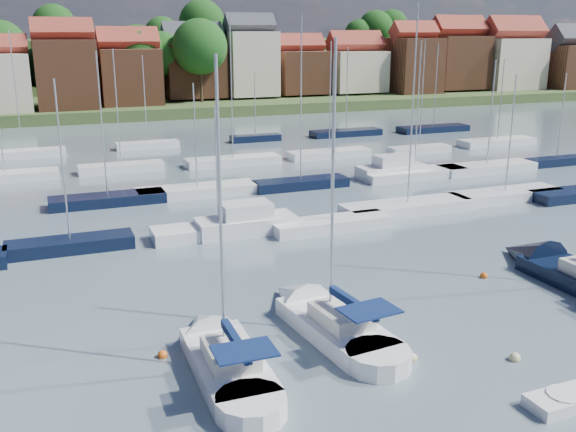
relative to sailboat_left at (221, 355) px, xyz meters
name	(u,v)px	position (x,y,z in m)	size (l,w,h in m)	color
ground	(236,172)	(11.91, 37.19, -0.36)	(260.00, 260.00, 0.00)	#4E5F69
sailboat_left	(221,355)	(0.00, 0.00, 0.00)	(2.87, 10.33, 14.04)	white
sailboat_centre	(322,319)	(5.54, 1.73, 0.00)	(4.04, 11.02, 14.67)	white
sailboat_navy	(565,272)	(21.18, 2.30, -0.01)	(3.33, 12.26, 16.91)	black
tender	(564,400)	(11.24, -7.99, -0.12)	(2.98, 1.45, 0.64)	white
buoy_c	(412,360)	(7.76, -2.85, -0.36)	(0.47, 0.47, 0.47)	beige
buoy_d	(514,360)	(11.93, -4.44, -0.36)	(0.49, 0.49, 0.49)	beige
buoy_e	(484,278)	(16.88, 4.08, -0.36)	(0.44, 0.44, 0.44)	#D85914
buoy_g	(163,357)	(-2.28, 1.36, -0.36)	(0.43, 0.43, 0.43)	#D85914
marina_field	(270,176)	(13.82, 32.33, 0.07)	(79.62, 41.41, 15.93)	white
far_shore_town	(129,73)	(14.14, 129.85, 4.25)	(212.46, 90.00, 22.27)	#47592C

